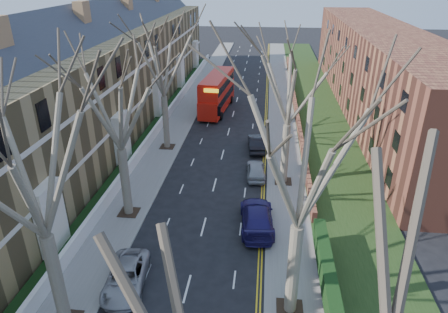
% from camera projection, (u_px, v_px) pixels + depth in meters
% --- Properties ---
extents(pavement_left, '(3.00, 102.00, 0.12)m').
position_uv_depth(pavement_left, '(186.00, 112.00, 50.06)').
color(pavement_left, slate).
rests_on(pavement_left, ground).
extents(pavement_right, '(3.00, 102.00, 0.12)m').
position_uv_depth(pavement_right, '(282.00, 115.00, 48.89)').
color(pavement_right, slate).
rests_on(pavement_right, ground).
extents(terrace_left, '(9.70, 78.00, 13.60)m').
position_uv_depth(terrace_left, '(96.00, 84.00, 41.28)').
color(terrace_left, olive).
rests_on(terrace_left, ground).
extents(flats_right, '(13.97, 54.00, 10.00)m').
position_uv_depth(flats_right, '(377.00, 70.00, 49.25)').
color(flats_right, brown).
rests_on(flats_right, ground).
extents(front_wall_left, '(0.30, 78.00, 1.00)m').
position_uv_depth(front_wall_left, '(156.00, 130.00, 42.80)').
color(front_wall_left, white).
rests_on(front_wall_left, ground).
extents(grass_verge_right, '(6.00, 102.00, 0.06)m').
position_uv_depth(grass_verge_right, '(319.00, 116.00, 48.41)').
color(grass_verge_right, '#1C3312').
rests_on(grass_verge_right, ground).
extents(tree_left_mid, '(10.50, 10.50, 14.71)m').
position_uv_depth(tree_left_mid, '(27.00, 153.00, 16.32)').
color(tree_left_mid, '#6C614D').
rests_on(tree_left_mid, ground).
extents(tree_left_far, '(10.15, 10.15, 14.22)m').
position_uv_depth(tree_left_far, '(114.00, 92.00, 25.44)').
color(tree_left_far, '#6C614D').
rests_on(tree_left_far, ground).
extents(tree_left_dist, '(10.50, 10.50, 14.71)m').
position_uv_depth(tree_left_dist, '(161.00, 51.00, 36.08)').
color(tree_left_dist, '#6C614D').
rests_on(tree_left_dist, ground).
extents(tree_right_mid, '(10.50, 10.50, 14.71)m').
position_uv_depth(tree_right_mid, '(305.00, 146.00, 17.00)').
color(tree_right_mid, '#6C614D').
rests_on(tree_right_mid, ground).
extents(tree_right_far, '(10.15, 10.15, 14.22)m').
position_uv_depth(tree_right_far, '(291.00, 74.00, 29.71)').
color(tree_right_far, '#6C614D').
rests_on(tree_right_far, ground).
extents(double_decker_bus, '(3.42, 10.73, 4.43)m').
position_uv_depth(double_decker_bus, '(217.00, 94.00, 49.84)').
color(double_decker_bus, red).
rests_on(double_decker_bus, ground).
extents(car_left_far, '(2.62, 4.82, 1.28)m').
position_uv_depth(car_left_far, '(126.00, 277.00, 22.48)').
color(car_left_far, '#98989D').
rests_on(car_left_far, ground).
extents(car_right_near, '(2.68, 5.67, 1.60)m').
position_uv_depth(car_right_near, '(257.00, 217.00, 27.59)').
color(car_right_near, navy).
rests_on(car_right_near, ground).
extents(car_right_mid, '(1.87, 4.02, 1.33)m').
position_uv_depth(car_right_mid, '(256.00, 170.00, 34.36)').
color(car_right_mid, '#989CA1').
rests_on(car_right_mid, ground).
extents(car_right_far, '(1.95, 4.47, 1.43)m').
position_uv_depth(car_right_far, '(256.00, 143.00, 39.45)').
color(car_right_far, black).
rests_on(car_right_far, ground).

